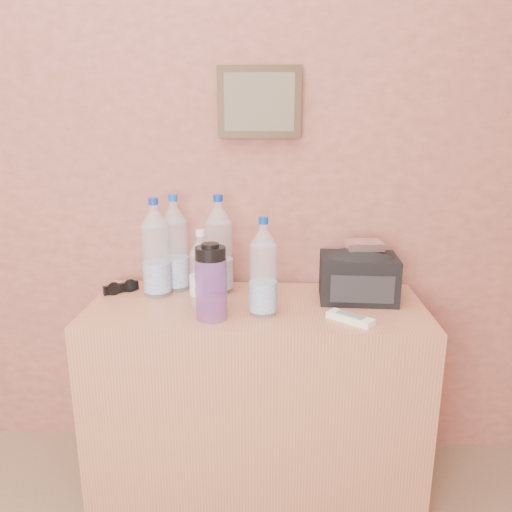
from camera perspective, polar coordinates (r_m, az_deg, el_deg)
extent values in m
plane|color=#B5695F|center=(1.95, -12.97, 15.22)|extent=(4.00, 0.00, 4.00)
cube|color=#A4865C|center=(1.90, 0.04, -15.74)|extent=(1.16, 0.48, 0.72)
cylinder|color=silver|center=(1.82, -11.36, 0.29)|extent=(0.10, 0.10, 0.31)
cylinder|color=#132CBC|center=(1.78, -11.67, 6.16)|extent=(0.03, 0.03, 0.02)
cylinder|color=white|center=(1.87, -9.25, 0.84)|extent=(0.10, 0.10, 0.31)
cylinder|color=blue|center=(1.83, -9.50, 6.59)|extent=(0.03, 0.03, 0.02)
cylinder|color=silver|center=(1.83, -4.25, 0.68)|extent=(0.10, 0.10, 0.32)
cylinder|color=#0A2FAD|center=(1.79, -4.37, 6.62)|extent=(0.03, 0.03, 0.02)
cylinder|color=white|center=(1.61, 0.83, -1.93)|extent=(0.09, 0.09, 0.28)
cylinder|color=#083794|center=(1.56, 0.85, 4.08)|extent=(0.03, 0.03, 0.02)
cylinder|color=silver|center=(1.68, -6.24, -2.17)|extent=(0.08, 0.08, 0.23)
cylinder|color=silver|center=(1.64, -6.38, 2.63)|extent=(0.03, 0.03, 0.02)
cylinder|color=#78409A|center=(1.59, -5.13, -3.80)|extent=(0.10, 0.10, 0.20)
cylinder|color=black|center=(1.55, -5.24, 0.53)|extent=(0.10, 0.10, 0.05)
cube|color=white|center=(1.62, 10.73, -7.01)|extent=(0.15, 0.13, 0.02)
cube|color=white|center=(1.79, 12.22, 1.25)|extent=(0.13, 0.11, 0.03)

